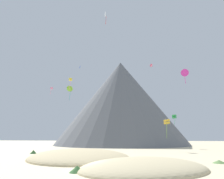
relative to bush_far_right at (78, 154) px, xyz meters
The scene contains 18 objects.
ground_plane 17.94m from the bush_far_right, 67.27° to the right, with size 400.00×400.00×0.00m, color beige.
dune_foreground_left 19.87m from the bush_far_right, 47.56° to the right, with size 13.73×16.86×2.77m, color #CCBA8E.
dune_foreground_right 3.55m from the bush_far_right, 66.87° to the right, with size 23.33×18.92×3.45m, color #C6B284.
bush_far_right is the anchor object (origin of this frame).
bush_near_left 25.79m from the bush_far_right, 15.76° to the right, with size 2.04×2.04×0.49m, color #668C4C.
bush_mid_center 19.11m from the bush_far_right, 71.82° to the right, with size 1.82×1.82×0.74m, color #386633.
bush_far_left 7.25m from the bush_far_right, 19.11° to the left, with size 2.49×2.49×1.02m, color #477238.
bush_ridge_crest 13.84m from the bush_far_right, 159.08° to the left, with size 1.65×1.65×0.88m, color #386633.
rock_massif 67.21m from the bush_far_right, 87.62° to the left, with size 96.89×96.89×45.68m.
kite_gold_low 28.71m from the bush_far_right, 42.54° to the left, with size 1.80×1.76×5.45m.
kite_white_high 36.82m from the bush_far_right, 52.76° to the left, with size 0.49×1.03×3.72m.
kite_yellow_mid 29.41m from the bush_far_right, 118.40° to the left, with size 1.10×1.08×3.71m.
kite_magenta_mid 28.80m from the bush_far_right, ahead, with size 1.75×0.89×3.33m.
kite_pink_mid 35.53m from the bush_far_right, 129.05° to the left, with size 0.77×0.78×2.60m.
kite_rainbow_high 48.03m from the bush_far_right, 61.81° to the left, with size 1.08×1.03×1.04m.
kite_lime_mid 42.42m from the bush_far_right, 115.40° to the left, with size 2.32×1.97×6.20m.
kite_blue_high 56.97m from the bush_far_right, 109.39° to the left, with size 0.70×0.77×1.16m.
kite_green_low 46.19m from the bush_far_right, 55.52° to the left, with size 1.78×1.76×3.76m.
Camera 1 is at (6.62, -24.31, 3.87)m, focal length 31.35 mm.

